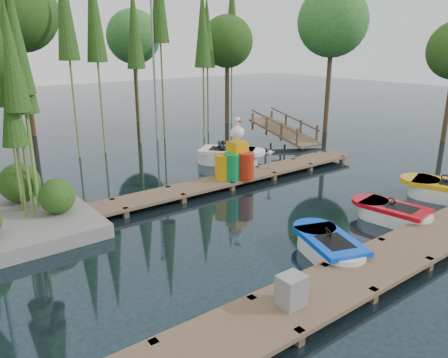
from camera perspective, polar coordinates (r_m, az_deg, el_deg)
ground_plane at (r=12.80m, az=-0.43°, el=-5.65°), size 90.00×90.00×0.00m
near_dock at (r=9.85m, az=15.86°, el=-12.42°), size 18.00×1.50×0.50m
far_dock at (r=15.17m, az=-3.07°, el=-0.97°), size 15.00×1.20×0.50m
tree_screen at (r=20.66m, az=-24.61°, el=19.06°), size 34.42×18.53×10.31m
lamp_rear at (r=23.23m, az=-9.18°, el=15.43°), size 0.30×0.30×7.25m
ramp at (r=23.04m, az=7.85°, el=6.26°), size 1.50×3.94×1.49m
boat_blue at (r=11.07m, az=13.53°, el=-8.72°), size 1.83×2.64×0.81m
boat_red at (r=13.68m, az=21.15°, el=-4.29°), size 1.40×2.50×0.80m
boat_yellow_near at (r=16.24m, az=27.08°, el=-1.50°), size 2.09×3.09×0.96m
boat_white_far at (r=18.83m, az=0.62°, el=3.01°), size 2.92×3.11×1.40m
utility_cabinet at (r=8.51m, az=8.79°, el=-14.17°), size 0.50×0.42×0.61m
yellow_barrel at (r=15.57m, az=-0.08°, el=1.58°), size 0.61×0.61×0.92m
drum_cluster at (r=15.74m, az=1.94°, el=2.47°), size 1.28×1.17×2.21m
seagull_post at (r=16.97m, az=6.02°, el=2.98°), size 0.46×0.25×0.74m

